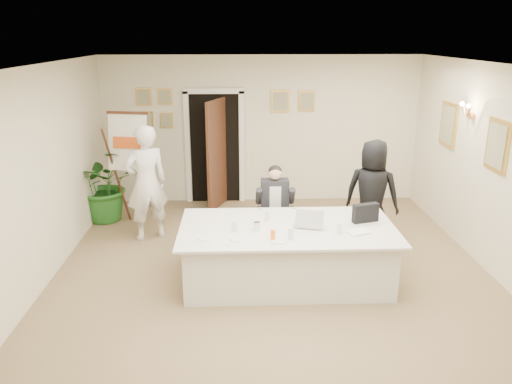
{
  "coord_description": "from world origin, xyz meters",
  "views": [
    {
      "loc": [
        -0.46,
        -5.95,
        3.17
      ],
      "look_at": [
        -0.22,
        0.6,
        1.08
      ],
      "focal_mm": 35.0,
      "sensor_mm": 36.0,
      "label": 1
    }
  ],
  "objects": [
    {
      "name": "ceiling",
      "position": [
        0.0,
        0.0,
        2.8
      ],
      "size": [
        6.0,
        7.0,
        0.02
      ],
      "primitive_type": "cube",
      "color": "white",
      "rests_on": "wall_back"
    },
    {
      "name": "glass_d",
      "position": [
        -0.08,
        0.27,
        0.84
      ],
      "size": [
        0.08,
        0.08,
        0.14
      ],
      "primitive_type": "cylinder",
      "rotation": [
        0.0,
        0.0,
        -0.34
      ],
      "color": "silver",
      "rests_on": "conference_table"
    },
    {
      "name": "pictures_right_wall",
      "position": [
        2.97,
        1.2,
        1.75
      ],
      "size": [
        0.06,
        2.2,
        0.8
      ],
      "primitive_type": null,
      "color": "gold",
      "rests_on": "wall_right"
    },
    {
      "name": "seated_man",
      "position": [
        0.09,
        1.13,
        0.66
      ],
      "size": [
        0.6,
        0.63,
        1.32
      ],
      "primitive_type": null,
      "rotation": [
        0.0,
        0.0,
        -0.05
      ],
      "color": "black",
      "rests_on": "floor"
    },
    {
      "name": "wall_sconce",
      "position": [
        2.9,
        1.2,
        2.1
      ],
      "size": [
        0.2,
        0.3,
        0.24
      ],
      "primitive_type": null,
      "color": "#D58544",
      "rests_on": "wall_right"
    },
    {
      "name": "doorway",
      "position": [
        -0.88,
        3.32,
        1.04
      ],
      "size": [
        1.14,
        0.86,
        2.2
      ],
      "color": "black",
      "rests_on": "floor"
    },
    {
      "name": "steel_jug",
      "position": [
        -0.23,
        -0.05,
        0.83
      ],
      "size": [
        0.09,
        0.09,
        0.11
      ],
      "primitive_type": "cylinder",
      "rotation": [
        0.0,
        0.0,
        -0.03
      ],
      "color": "silver",
      "rests_on": "conference_table"
    },
    {
      "name": "wall_left",
      "position": [
        -3.0,
        0.0,
        1.4
      ],
      "size": [
        0.1,
        7.0,
        2.8
      ],
      "primitive_type": "cube",
      "color": "beige",
      "rests_on": "floor"
    },
    {
      "name": "paper_stack",
      "position": [
        1.04,
        -0.19,
        0.79
      ],
      "size": [
        0.31,
        0.26,
        0.03
      ],
      "primitive_type": "cube",
      "rotation": [
        0.0,
        0.0,
        0.34
      ],
      "color": "white",
      "rests_on": "conference_table"
    },
    {
      "name": "oj_glass",
      "position": [
        -0.05,
        -0.38,
        0.84
      ],
      "size": [
        0.08,
        0.08,
        0.13
      ],
      "primitive_type": "cylinder",
      "rotation": [
        0.0,
        0.0,
        0.32
      ],
      "color": "orange",
      "rests_on": "conference_table"
    },
    {
      "name": "glass_a",
      "position": [
        -0.52,
        -0.07,
        0.84
      ],
      "size": [
        0.07,
        0.07,
        0.14
      ],
      "primitive_type": "cylinder",
      "rotation": [
        0.0,
        0.0,
        -0.02
      ],
      "color": "silver",
      "rests_on": "conference_table"
    },
    {
      "name": "pictures_back_wall",
      "position": [
        -0.8,
        3.47,
        1.85
      ],
      "size": [
        3.4,
        0.06,
        0.8
      ],
      "primitive_type": null,
      "color": "gold",
      "rests_on": "wall_back"
    },
    {
      "name": "floor",
      "position": [
        0.0,
        0.0,
        0.0
      ],
      "size": [
        7.0,
        7.0,
        0.0
      ],
      "primitive_type": "plane",
      "color": "brown",
      "rests_on": "ground"
    },
    {
      "name": "flip_chart",
      "position": [
        -2.27,
        2.36,
        0.88
      ],
      "size": [
        0.69,
        0.48,
        1.91
      ],
      "color": "#361B11",
      "rests_on": "floor"
    },
    {
      "name": "plate_mid",
      "position": [
        -0.47,
        -0.33,
        0.78
      ],
      "size": [
        0.22,
        0.22,
        0.01
      ],
      "primitive_type": "cylinder",
      "rotation": [
        0.0,
        0.0,
        0.1
      ],
      "color": "white",
      "rests_on": "conference_table"
    },
    {
      "name": "standing_woman",
      "position": [
        1.57,
        1.19,
        0.84
      ],
      "size": [
        0.97,
        0.83,
        1.68
      ],
      "primitive_type": "imported",
      "rotation": [
        0.0,
        0.0,
        2.71
      ],
      "color": "black",
      "rests_on": "floor"
    },
    {
      "name": "potted_palm",
      "position": [
        -2.8,
        2.5,
        0.65
      ],
      "size": [
        1.55,
        1.51,
        1.3
      ],
      "primitive_type": "imported",
      "rotation": [
        0.0,
        0.0,
        0.63
      ],
      "color": "#215F1F",
      "rests_on": "floor"
    },
    {
      "name": "wall_back",
      "position": [
        0.0,
        3.5,
        1.4
      ],
      "size": [
        6.0,
        0.1,
        2.8
      ],
      "primitive_type": "cube",
      "color": "beige",
      "rests_on": "floor"
    },
    {
      "name": "plate_near",
      "position": [
        0.02,
        -0.41,
        0.78
      ],
      "size": [
        0.25,
        0.25,
        0.01
      ],
      "primitive_type": "cylinder",
      "rotation": [
        0.0,
        0.0,
        0.09
      ],
      "color": "white",
      "rests_on": "conference_table"
    },
    {
      "name": "wall_right",
      "position": [
        3.0,
        0.0,
        1.4
      ],
      "size": [
        0.1,
        7.0,
        2.8
      ],
      "primitive_type": "cube",
      "color": "beige",
      "rests_on": "floor"
    },
    {
      "name": "wall_front",
      "position": [
        0.0,
        -3.5,
        1.4
      ],
      "size": [
        6.0,
        0.1,
        2.8
      ],
      "primitive_type": "cube",
      "color": "beige",
      "rests_on": "floor"
    },
    {
      "name": "glass_c",
      "position": [
        0.8,
        -0.21,
        0.84
      ],
      "size": [
        0.08,
        0.08,
        0.14
      ],
      "primitive_type": "cylinder",
      "rotation": [
        0.0,
        0.0,
        0.27
      ],
      "color": "silver",
      "rests_on": "conference_table"
    },
    {
      "name": "plate_left",
      "position": [
        -0.86,
        -0.29,
        0.78
      ],
      "size": [
        0.23,
        0.23,
        0.01
      ],
      "primitive_type": "cylinder",
      "rotation": [
        0.0,
        0.0,
        0.02
      ],
      "color": "white",
      "rests_on": "conference_table"
    },
    {
      "name": "conference_table",
      "position": [
        0.17,
        0.07,
        0.39
      ],
      "size": [
        2.8,
        1.49,
        0.78
      ],
      "color": "silver",
      "rests_on": "floor"
    },
    {
      "name": "laptop_bag",
      "position": [
        1.22,
        0.2,
        0.9
      ],
      "size": [
        0.37,
        0.2,
        0.25
      ],
      "primitive_type": "cube",
      "rotation": [
        0.0,
        0.0,
        0.31
      ],
      "color": "black",
      "rests_on": "conference_table"
    },
    {
      "name": "glass_b",
      "position": [
        0.17,
        -0.35,
        0.84
      ],
      "size": [
        0.07,
        0.07,
        0.14
      ],
      "primitive_type": "cylinder",
      "rotation": [
        0.0,
        0.0,
        -0.13
      ],
      "color": "silver",
      "rests_on": "conference_table"
    },
    {
      "name": "laptop",
      "position": [
        0.44,
        0.09,
        0.91
      ],
      "size": [
        0.45,
        0.46,
        0.28
      ],
      "primitive_type": null,
      "rotation": [
        0.0,
        0.0,
        -0.27
      ],
      "color": "#B7BABC",
      "rests_on": "conference_table"
    },
    {
      "name": "standing_man",
      "position": [
        -1.9,
        1.6,
        0.93
      ],
      "size": [
        0.8,
        0.7,
        1.85
      ],
      "primitive_type": "imported",
      "rotation": [
        0.0,
        0.0,
        3.62
      ],
      "color": "silver",
      "rests_on": "floor"
    }
  ]
}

